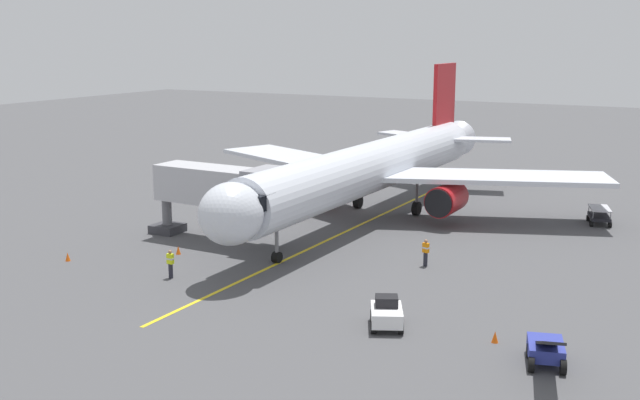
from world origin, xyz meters
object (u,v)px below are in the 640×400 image
belt_loader_near_nose (546,349)px  ground_crew_wing_walker (426,252)px  ground_crew_marshaller (170,264)px  safety_cone_nose_right (68,257)px  tug_portside (387,313)px  safety_cone_wing_port (178,250)px  jet_bridge (230,189)px  belt_loader_rear_apron (342,175)px  safety_cone_nose_left (495,337)px  airplane (373,168)px  baggage_cart_starboard_side (599,216)px

belt_loader_near_nose → ground_crew_wing_walker: bearing=-49.5°
ground_crew_marshaller → safety_cone_nose_right: size_ratio=3.11×
tug_portside → safety_cone_wing_port: bearing=-17.7°
jet_bridge → belt_loader_near_nose: jet_bridge is taller
belt_loader_rear_apron → safety_cone_nose_right: size_ratio=8.38×
safety_cone_nose_left → belt_loader_rear_apron: bearing=-53.6°
airplane → tug_portside: size_ratio=14.80×
ground_crew_wing_walker → safety_cone_wing_port: ground_crew_wing_walker is taller
ground_crew_wing_walker → safety_cone_nose_right: (20.37, 9.56, -0.61)m
safety_cone_nose_left → safety_cone_wing_port: 22.76m
baggage_cart_starboard_side → airplane: bearing=21.7°
baggage_cart_starboard_side → safety_cone_nose_left: size_ratio=5.25×
ground_crew_wing_walker → safety_cone_wing_port: bearing=18.4°
ground_crew_wing_walker → safety_cone_nose_left: 12.19m
baggage_cart_starboard_side → safety_cone_nose_right: 38.37m
ground_crew_wing_walker → safety_cone_nose_left: bearing=125.5°
tug_portside → belt_loader_rear_apron: (18.71, -32.96, 0.01)m
jet_bridge → belt_loader_rear_apron: (3.04, -23.48, -3.05)m
ground_crew_marshaller → tug_portside: bearing=175.1°
safety_cone_nose_left → safety_cone_nose_right: (27.44, -0.35, 0.00)m
airplane → safety_cone_nose_left: 25.43m
safety_cone_nose_right → belt_loader_rear_apron: bearing=-96.3°
jet_bridge → baggage_cart_starboard_side: 27.98m
baggage_cart_starboard_side → belt_loader_rear_apron: bearing=-13.6°
baggage_cart_starboard_side → safety_cone_nose_right: baggage_cart_starboard_side is taller
belt_loader_rear_apron → safety_cone_nose_left: (-23.91, 32.38, -0.44)m
ground_crew_marshaller → ground_crew_wing_walker: same height
airplane → belt_loader_near_nose: (-17.81, 21.44, -3.29)m
jet_bridge → safety_cone_wing_port: size_ratio=20.80×
airplane → ground_crew_wing_walker: airplane is taller
ground_crew_marshaller → ground_crew_wing_walker: bearing=-143.1°
jet_bridge → ground_crew_wing_walker: 14.13m
tug_portside → baggage_cart_starboard_side: 27.62m
ground_crew_marshaller → belt_loader_rear_apron: bearing=-82.0°
ground_crew_marshaller → baggage_cart_starboard_side: ground_crew_marshaller is taller
jet_bridge → ground_crew_marshaller: (-1.43, 8.26, -2.88)m
tug_portside → baggage_cart_starboard_side: tug_portside is taller
ground_crew_wing_walker → safety_cone_nose_left: ground_crew_wing_walker is taller
ground_crew_marshaller → safety_cone_nose_left: 19.46m
belt_loader_near_nose → safety_cone_wing_port: size_ratio=8.60×
airplane → ground_crew_marshaller: airplane is taller
ground_crew_wing_walker → belt_loader_near_nose: size_ratio=0.36×
belt_loader_rear_apron → jet_bridge: bearing=97.4°
belt_loader_rear_apron → safety_cone_wing_port: 27.57m
airplane → safety_cone_nose_left: (-15.21, 20.04, -3.73)m
belt_loader_rear_apron → safety_cone_wing_port: belt_loader_rear_apron is taller
belt_loader_near_nose → safety_cone_wing_port: (24.83, -6.27, -0.44)m
belt_loader_rear_apron → tug_portside: bearing=119.6°
ground_crew_wing_walker → tug_portside: bearing=100.1°
jet_bridge → belt_loader_near_nose: 25.81m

